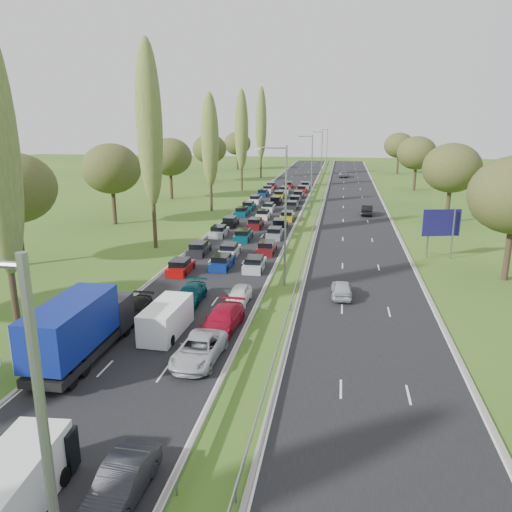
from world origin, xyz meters
The scene contains 23 objects.
ground centered at (4.50, 80.00, 0.00)m, with size 260.00×260.00×0.00m, color #2E581B.
near_carriageway centered at (-2.25, 82.50, 0.00)m, with size 10.50×215.00×0.04m, color black.
far_carriageway centered at (11.25, 82.50, 0.00)m, with size 10.50×215.00×0.04m, color black.
central_reservation centered at (4.50, 82.50, 0.55)m, with size 2.36×215.00×0.32m.
lamp_columns centered at (4.50, 78.00, 6.00)m, with size 0.18×140.18×12.00m.
poplar_row centered at (-11.50, 68.17, 12.39)m, with size 2.80×127.80×22.44m.
woodland_left centered at (-22.00, 62.63, 7.68)m, with size 8.00×166.00×11.10m.
woodland_right centered at (24.00, 66.67, 7.68)m, with size 8.00×153.00×11.10m.
traffic_queue_fill centered at (-2.28, 77.66, 0.44)m, with size 9.06×68.90×0.80m.
near_car_3 centered at (-5.57, 33.47, 0.70)m, with size 1.91×4.71×1.37m, color black.
near_car_7 centered at (-2.37, 37.49, 0.70)m, with size 1.92×4.72×1.37m, color #04404A.
near_car_8 centered at (-2.28, 33.32, 0.74)m, with size 1.70×4.22×1.44m, color #C69C0D.
near_car_9 centered at (1.39, 16.44, 0.75)m, with size 1.54×4.42×1.45m, color black.
near_car_10 centered at (1.11, 27.88, 0.75)m, with size 2.41×5.23×1.45m, color #B1B4BB.
near_car_11 centered at (1.41, 32.69, 0.78)m, with size 2.13×5.25×1.52m, color #A20924.
near_car_12 centered at (1.47, 37.93, 0.70)m, with size 1.60×3.99×1.36m, color white.
far_car_0 centered at (9.44, 40.80, 0.71)m, with size 1.64×4.07×1.39m, color #A9AEB3.
far_car_1 centered at (13.06, 79.22, 0.80)m, with size 1.65×4.74×1.56m, color black.
far_car_2 centered at (9.48, 134.06, 0.77)m, with size 2.49×5.41×1.50m, color slate.
blue_lorry centered at (-5.85, 26.90, 2.05)m, with size 2.61×9.40×3.97m.
white_van_front centered at (-2.13, 15.29, 1.15)m, with size 2.18×5.56×2.24m.
white_van_rear centered at (-2.12, 31.55, 1.09)m, with size 2.08×5.30×2.13m.
direction_sign centered at (19.40, 54.68, 3.57)m, with size 3.91×1.06×5.20m.
Camera 1 is at (9.06, 1.66, 13.83)m, focal length 35.00 mm.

